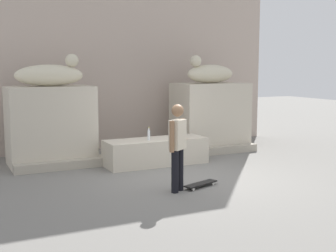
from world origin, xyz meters
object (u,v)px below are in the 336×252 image
(statue_reclining_right, at_px, (210,73))
(bottle_orange, at_px, (184,134))
(skateboard, at_px, (201,184))
(statue_reclining_left, at_px, (51,74))
(bottle_clear, at_px, (149,135))
(skater, at_px, (178,144))

(statue_reclining_right, bearing_deg, bottle_orange, 33.47)
(statue_reclining_right, relative_size, bottle_orange, 5.75)
(bottle_orange, bearing_deg, skateboard, -109.22)
(skateboard, bearing_deg, statue_reclining_right, 37.80)
(statue_reclining_left, bearing_deg, bottle_orange, -18.65)
(statue_reclining_left, bearing_deg, skateboard, -49.09)
(statue_reclining_left, bearing_deg, statue_reclining_right, 9.34)
(bottle_orange, bearing_deg, bottle_clear, 166.56)
(skater, distance_m, skateboard, 1.03)
(statue_reclining_left, height_order, bottle_clear, statue_reclining_left)
(statue_reclining_right, relative_size, skater, 1.00)
(bottle_clear, height_order, bottle_orange, bottle_clear)
(skater, relative_size, skateboard, 2.03)
(statue_reclining_left, height_order, bottle_orange, statue_reclining_left)
(bottle_clear, bearing_deg, statue_reclining_left, 146.73)
(statue_reclining_left, xyz_separation_m, skater, (1.59, -3.57, -1.26))
(skater, relative_size, bottle_orange, 5.75)
(skater, height_order, skateboard, skater)
(bottle_orange, bearing_deg, statue_reclining_right, 43.18)
(statue_reclining_right, relative_size, bottle_clear, 5.40)
(statue_reclining_left, xyz_separation_m, bottle_orange, (2.84, -1.51, -1.43))
(statue_reclining_left, relative_size, bottle_orange, 5.75)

